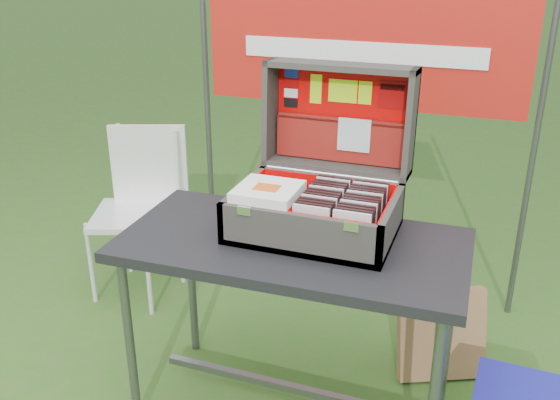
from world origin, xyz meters
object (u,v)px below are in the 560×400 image
at_px(chair, 133,217).
at_px(suitcase, 320,155).
at_px(cardboard_box, 441,334).
at_px(table, 292,331).

bearing_deg(chair, suitcase, -42.56).
relative_size(chair, cardboard_box, 2.22).
height_order(suitcase, chair, suitcase).
distance_m(chair, cardboard_box, 1.66).
height_order(table, chair, chair).
bearing_deg(suitcase, cardboard_box, 33.67).
bearing_deg(table, suitcase, 68.20).
xyz_separation_m(chair, cardboard_box, (1.63, -0.15, -0.25)).
height_order(table, suitcase, suitcase).
xyz_separation_m(suitcase, cardboard_box, (0.48, 0.32, -0.88)).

